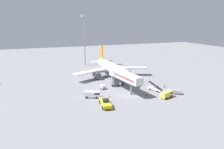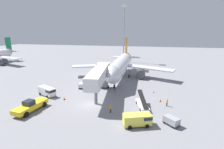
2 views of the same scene
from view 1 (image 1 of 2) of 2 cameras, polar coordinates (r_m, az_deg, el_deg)
name	(u,v)px [view 1 (image 1 of 2)]	position (r m, az deg, el deg)	size (l,w,h in m)	color
ground_plane	(129,96)	(70.76, 4.75, -5.94)	(300.00, 300.00, 0.00)	gray
airplane_at_gate	(112,68)	(91.65, -0.13, 1.78)	(35.92, 35.74, 13.29)	silver
jet_bridge	(123,76)	(74.73, 3.19, -0.52)	(5.51, 18.08, 7.12)	silver
pushback_tug	(105,103)	(62.00, -1.87, -7.84)	(3.49, 7.67, 2.38)	yellow
belt_loader_truck	(155,89)	(77.18, 11.95, -3.87)	(3.42, 6.16, 2.95)	white
service_van_rear_right	(167,94)	(71.09, 15.01, -5.29)	(5.17, 3.54, 2.08)	#E5DB4C
service_van_near_center	(93,94)	(68.79, -5.46, -5.47)	(5.47, 3.82, 2.17)	white
baggage_cart_rear_left	(177,92)	(75.61, 17.79, -4.60)	(2.88, 2.82, 1.46)	#38383D
baggage_cart_far_right	(103,87)	(77.35, -2.54, -3.46)	(1.76, 2.41, 1.47)	#38383D
ground_crew_worker_foreground	(147,94)	(70.86, 9.65, -5.28)	(0.41, 0.41, 1.75)	#1E2333
ground_crew_worker_midground	(164,85)	(81.28, 14.35, -2.98)	(0.41, 0.41, 1.65)	#1E2333
safety_cone_alpha	(109,96)	(69.32, -0.76, -6.00)	(0.50, 0.50, 0.76)	black
safety_cone_bravo	(147,82)	(86.35, 9.84, -2.11)	(0.38, 0.38, 0.59)	black
safety_cone_charlie	(158,86)	(82.44, 12.74, -3.02)	(0.45, 0.45, 0.69)	black
apron_light_mast	(84,31)	(118.63, -7.80, 11.83)	(2.40, 2.40, 28.42)	#93969B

